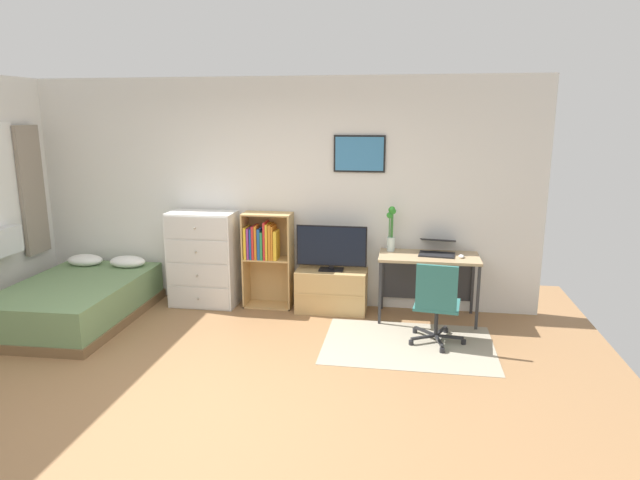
{
  "coord_description": "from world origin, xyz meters",
  "views": [
    {
      "loc": [
        1.53,
        -3.93,
        2.25
      ],
      "look_at": [
        0.65,
        1.5,
        1.01
      ],
      "focal_mm": 30.79,
      "sensor_mm": 36.0,
      "label": 1
    }
  ],
  "objects_px": {
    "desk": "(428,266)",
    "laptop": "(437,248)",
    "television": "(331,248)",
    "computer_mouse": "(461,256)",
    "office_chair": "(437,302)",
    "bookshelf": "(266,251)",
    "bamboo_vase": "(391,228)",
    "dresser": "(203,259)",
    "tv_stand": "(332,290)",
    "bed": "(77,300)"
  },
  "relations": [
    {
      "from": "bookshelf",
      "to": "desk",
      "type": "distance_m",
      "value": 1.91
    },
    {
      "from": "television",
      "to": "office_chair",
      "type": "bearing_deg",
      "value": -34.43
    },
    {
      "from": "dresser",
      "to": "office_chair",
      "type": "relative_size",
      "value": 1.33
    },
    {
      "from": "desk",
      "to": "bookshelf",
      "type": "bearing_deg",
      "value": 178.47
    },
    {
      "from": "television",
      "to": "computer_mouse",
      "type": "relative_size",
      "value": 7.85
    },
    {
      "from": "laptop",
      "to": "computer_mouse",
      "type": "height_order",
      "value": "laptop"
    },
    {
      "from": "computer_mouse",
      "to": "bamboo_vase",
      "type": "distance_m",
      "value": 0.84
    },
    {
      "from": "television",
      "to": "desk",
      "type": "xyz_separation_m",
      "value": [
        1.1,
        0.02,
        -0.17
      ]
    },
    {
      "from": "bookshelf",
      "to": "tv_stand",
      "type": "bearing_deg",
      "value": -3.33
    },
    {
      "from": "bed",
      "to": "desk",
      "type": "bearing_deg",
      "value": 9.41
    },
    {
      "from": "tv_stand",
      "to": "computer_mouse",
      "type": "xyz_separation_m",
      "value": [
        1.45,
        -0.12,
        0.51
      ]
    },
    {
      "from": "dresser",
      "to": "laptop",
      "type": "xyz_separation_m",
      "value": [
        2.76,
        0.04,
        0.24
      ]
    },
    {
      "from": "bamboo_vase",
      "to": "laptop",
      "type": "bearing_deg",
      "value": -4.8
    },
    {
      "from": "dresser",
      "to": "office_chair",
      "type": "distance_m",
      "value": 2.84
    },
    {
      "from": "desk",
      "to": "laptop",
      "type": "height_order",
      "value": "laptop"
    },
    {
      "from": "bed",
      "to": "tv_stand",
      "type": "height_order",
      "value": "bed"
    },
    {
      "from": "bookshelf",
      "to": "desk",
      "type": "bearing_deg",
      "value": -1.53
    },
    {
      "from": "bookshelf",
      "to": "office_chair",
      "type": "bearing_deg",
      "value": -23.8
    },
    {
      "from": "television",
      "to": "office_chair",
      "type": "height_order",
      "value": "television"
    },
    {
      "from": "bed",
      "to": "bamboo_vase",
      "type": "height_order",
      "value": "bamboo_vase"
    },
    {
      "from": "bed",
      "to": "bookshelf",
      "type": "relative_size",
      "value": 1.7
    },
    {
      "from": "television",
      "to": "laptop",
      "type": "distance_m",
      "value": 1.2
    },
    {
      "from": "bookshelf",
      "to": "bamboo_vase",
      "type": "relative_size",
      "value": 2.2
    },
    {
      "from": "bamboo_vase",
      "to": "bed",
      "type": "bearing_deg",
      "value": -166.53
    },
    {
      "from": "dresser",
      "to": "television",
      "type": "relative_size",
      "value": 1.4
    },
    {
      "from": "bookshelf",
      "to": "bamboo_vase",
      "type": "distance_m",
      "value": 1.51
    },
    {
      "from": "dresser",
      "to": "tv_stand",
      "type": "relative_size",
      "value": 1.4
    },
    {
      "from": "television",
      "to": "computer_mouse",
      "type": "bearing_deg",
      "value": -3.86
    },
    {
      "from": "dresser",
      "to": "desk",
      "type": "distance_m",
      "value": 2.66
    },
    {
      "from": "desk",
      "to": "bamboo_vase",
      "type": "relative_size",
      "value": 2.12
    },
    {
      "from": "dresser",
      "to": "computer_mouse",
      "type": "relative_size",
      "value": 11.0
    },
    {
      "from": "office_chair",
      "to": "computer_mouse",
      "type": "distance_m",
      "value": 0.81
    },
    {
      "from": "laptop",
      "to": "computer_mouse",
      "type": "relative_size",
      "value": 4.45
    },
    {
      "from": "laptop",
      "to": "dresser",
      "type": "bearing_deg",
      "value": -172.63
    },
    {
      "from": "tv_stand",
      "to": "television",
      "type": "relative_size",
      "value": 1.0
    },
    {
      "from": "tv_stand",
      "to": "laptop",
      "type": "bearing_deg",
      "value": 1.35
    },
    {
      "from": "bookshelf",
      "to": "television",
      "type": "xyz_separation_m",
      "value": [
        0.8,
        -0.07,
        0.08
      ]
    },
    {
      "from": "bed",
      "to": "office_chair",
      "type": "bearing_deg",
      "value": -2.5
    },
    {
      "from": "bookshelf",
      "to": "tv_stand",
      "type": "xyz_separation_m",
      "value": [
        0.8,
        -0.05,
        -0.43
      ]
    },
    {
      "from": "bed",
      "to": "television",
      "type": "height_order",
      "value": "television"
    },
    {
      "from": "bookshelf",
      "to": "dresser",
      "type": "bearing_deg",
      "value": -175.33
    },
    {
      "from": "office_chair",
      "to": "computer_mouse",
      "type": "relative_size",
      "value": 8.27
    },
    {
      "from": "dresser",
      "to": "desk",
      "type": "relative_size",
      "value": 1.04
    },
    {
      "from": "television",
      "to": "computer_mouse",
      "type": "distance_m",
      "value": 1.45
    },
    {
      "from": "bed",
      "to": "desk",
      "type": "xyz_separation_m",
      "value": [
        3.88,
        0.75,
        0.37
      ]
    },
    {
      "from": "dresser",
      "to": "office_chair",
      "type": "height_order",
      "value": "dresser"
    },
    {
      "from": "bamboo_vase",
      "to": "desk",
      "type": "bearing_deg",
      "value": -10.09
    },
    {
      "from": "laptop",
      "to": "bamboo_vase",
      "type": "relative_size",
      "value": 0.89
    },
    {
      "from": "bed",
      "to": "dresser",
      "type": "xyz_separation_m",
      "value": [
        1.22,
        0.74,
        0.34
      ]
    },
    {
      "from": "tv_stand",
      "to": "bamboo_vase",
      "type": "relative_size",
      "value": 1.57
    }
  ]
}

